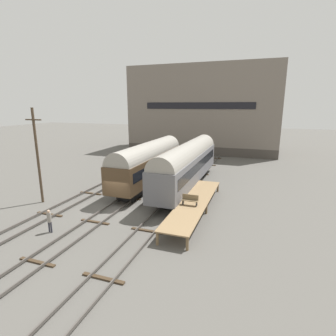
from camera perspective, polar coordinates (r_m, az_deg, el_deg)
The scene contains 11 objects.
ground_plane at distance 25.04m, azimuth -11.65°, elevation -8.76°, with size 200.00×200.00×0.00m, color #56544F.
track_left at distance 27.57m, azimuth -20.08°, elevation -6.91°, with size 2.60×60.00×0.26m.
track_middle at distance 24.99m, azimuth -11.67°, elevation -8.46°, with size 2.60×60.00×0.26m.
track_right at distance 23.06m, azimuth -1.51°, elevation -10.08°, with size 2.60×60.00×0.26m.
train_car_brown at distance 31.16m, azimuth -4.20°, elevation 1.54°, with size 3.01×15.45×5.17m.
train_car_grey at distance 30.11m, azimuth 4.35°, elevation 1.28°, with size 2.90×18.55×5.27m.
station_platform at distance 23.69m, azimuth 5.85°, elevation -7.32°, with size 2.43×13.16×1.06m.
bench at distance 22.52m, azimuth 4.83°, elevation -6.86°, with size 1.40×0.40×0.91m.
person_worker at distance 21.83m, azimuth -24.43°, elevation -10.04°, with size 0.32×0.32×1.81m.
utility_pole at distance 27.88m, azimuth -26.54°, elevation 2.53°, with size 1.80×0.24×9.17m.
warehouse_building at distance 56.89m, azimuth 8.08°, elevation 12.44°, with size 29.33×13.59×16.94m.
Camera 1 is at (12.23, -19.74, 9.35)m, focal length 28.00 mm.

